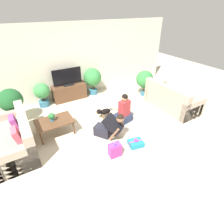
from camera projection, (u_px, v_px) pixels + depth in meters
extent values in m
plane|color=beige|center=(109.00, 127.00, 5.08)|extent=(16.00, 16.00, 0.00)
cube|color=beige|center=(72.00, 61.00, 6.33)|extent=(8.40, 0.06, 2.60)
cube|color=tan|center=(12.00, 143.00, 4.18)|extent=(0.91, 1.81, 0.45)
cube|color=tan|center=(24.00, 124.00, 4.11)|extent=(0.20, 1.81, 0.42)
cube|color=tan|center=(9.00, 123.00, 4.74)|extent=(0.91, 0.16, 0.63)
cube|color=tan|center=(15.00, 163.00, 3.53)|extent=(0.91, 0.16, 0.63)
cube|color=#9E4293|center=(14.00, 122.00, 4.26)|extent=(0.18, 0.34, 0.32)
cube|color=#E5566B|center=(16.00, 135.00, 3.84)|extent=(0.18, 0.34, 0.32)
cube|color=tan|center=(172.00, 102.00, 5.97)|extent=(0.91, 1.81, 0.45)
cube|color=tan|center=(166.00, 92.00, 5.59)|extent=(0.20, 1.81, 0.42)
cube|color=tan|center=(193.00, 110.00, 5.32)|extent=(0.91, 0.16, 0.63)
cube|color=tan|center=(155.00, 91.00, 6.53)|extent=(0.91, 0.16, 0.63)
cube|color=#E5566B|center=(170.00, 93.00, 5.71)|extent=(0.18, 0.34, 0.32)
cube|color=brown|center=(54.00, 121.00, 4.62)|extent=(0.97, 0.65, 0.03)
cylinder|color=brown|center=(41.00, 138.00, 4.35)|extent=(0.04, 0.04, 0.40)
cylinder|color=brown|center=(74.00, 128.00, 4.72)|extent=(0.04, 0.04, 0.40)
cylinder|color=brown|center=(37.00, 128.00, 4.74)|extent=(0.04, 0.04, 0.40)
cylinder|color=brown|center=(68.00, 119.00, 5.11)|extent=(0.04, 0.04, 0.40)
cube|color=brown|center=(69.00, 92.00, 6.49)|extent=(1.20, 0.46, 0.56)
cube|color=black|center=(68.00, 85.00, 6.33)|extent=(0.36, 0.20, 0.05)
cube|color=black|center=(67.00, 76.00, 6.17)|extent=(1.04, 0.03, 0.57)
cylinder|color=#336B84|center=(143.00, 93.00, 6.87)|extent=(0.21, 0.21, 0.19)
cylinder|color=brown|center=(144.00, 88.00, 6.77)|extent=(0.04, 0.04, 0.19)
sphere|color=#337F3D|center=(145.00, 79.00, 6.57)|extent=(0.64, 0.64, 0.64)
cylinder|color=#336B84|center=(17.00, 118.00, 5.23)|extent=(0.23, 0.23, 0.28)
cylinder|color=brown|center=(14.00, 112.00, 5.11)|extent=(0.04, 0.04, 0.20)
sphere|color=#1E5628|center=(11.00, 100.00, 4.91)|extent=(0.66, 0.66, 0.66)
cylinder|color=#336B84|center=(44.00, 103.00, 6.13)|extent=(0.36, 0.36, 0.20)
cylinder|color=brown|center=(43.00, 99.00, 6.04)|extent=(0.06, 0.06, 0.16)
sphere|color=#3D8E47|center=(42.00, 91.00, 5.88)|extent=(0.52, 0.52, 0.52)
cylinder|color=#336B84|center=(93.00, 91.00, 6.96)|extent=(0.31, 0.31, 0.21)
cylinder|color=brown|center=(93.00, 87.00, 6.85)|extent=(0.06, 0.06, 0.20)
sphere|color=#337F3D|center=(92.00, 77.00, 6.65)|extent=(0.67, 0.67, 0.67)
cube|color=#23232D|center=(103.00, 131.00, 4.72)|extent=(0.48, 0.53, 0.28)
cube|color=black|center=(113.00, 124.00, 4.45)|extent=(0.56, 0.61, 0.48)
sphere|color=#8E6647|center=(120.00, 119.00, 4.26)|extent=(0.20, 0.20, 0.20)
sphere|color=black|center=(120.00, 118.00, 4.25)|extent=(0.18, 0.18, 0.18)
cylinder|color=#8E6647|center=(114.00, 134.00, 4.41)|extent=(0.21, 0.27, 0.43)
cylinder|color=#8E6647|center=(119.00, 128.00, 4.63)|extent=(0.21, 0.27, 0.43)
cube|color=#283351|center=(122.00, 118.00, 5.30)|extent=(0.59, 0.50, 0.24)
cube|color=#AD3338|center=(124.00, 108.00, 5.07)|extent=(0.36, 0.26, 0.49)
sphere|color=tan|center=(125.00, 98.00, 4.91)|extent=(0.19, 0.19, 0.19)
sphere|color=black|center=(125.00, 97.00, 4.88)|extent=(0.18, 0.18, 0.18)
cylinder|color=tan|center=(122.00, 106.00, 5.31)|extent=(0.11, 0.27, 0.06)
cylinder|color=tan|center=(116.00, 109.00, 5.16)|extent=(0.11, 0.27, 0.06)
ellipsoid|color=black|center=(105.00, 111.00, 5.45)|extent=(0.37, 0.20, 0.18)
sphere|color=black|center=(99.00, 112.00, 5.35)|extent=(0.16, 0.16, 0.16)
sphere|color=olive|center=(97.00, 112.00, 5.33)|extent=(0.07, 0.07, 0.07)
cylinder|color=black|center=(111.00, 109.00, 5.50)|extent=(0.11, 0.04, 0.12)
cylinder|color=olive|center=(102.00, 115.00, 5.53)|extent=(0.04, 0.04, 0.11)
cylinder|color=olive|center=(103.00, 117.00, 5.45)|extent=(0.04, 0.04, 0.11)
cylinder|color=olive|center=(108.00, 114.00, 5.61)|extent=(0.04, 0.04, 0.11)
cylinder|color=olive|center=(109.00, 115.00, 5.53)|extent=(0.04, 0.04, 0.11)
cube|color=#CC3389|center=(115.00, 150.00, 4.06)|extent=(0.30, 0.21, 0.32)
cube|color=#3D51BC|center=(115.00, 150.00, 4.06)|extent=(0.29, 0.05, 0.33)
sphere|color=#3D51BC|center=(115.00, 144.00, 3.96)|extent=(0.07, 0.07, 0.07)
cube|color=teal|center=(136.00, 143.00, 4.40)|extent=(0.40, 0.36, 0.13)
cube|color=#CC3389|center=(136.00, 143.00, 4.40)|extent=(0.35, 0.10, 0.13)
sphere|color=#CC3389|center=(136.00, 140.00, 4.35)|extent=(0.10, 0.10, 0.10)
cube|color=white|center=(153.00, 126.00, 4.84)|extent=(0.27, 0.19, 0.35)
torus|color=#4C3823|center=(154.00, 120.00, 4.73)|extent=(0.19, 0.19, 0.01)
cylinder|color=silver|center=(54.00, 117.00, 4.70)|extent=(0.08, 0.08, 0.09)
torus|color=silver|center=(56.00, 116.00, 4.72)|extent=(0.06, 0.01, 0.06)
cylinder|color=#336B84|center=(52.00, 119.00, 4.60)|extent=(0.11, 0.11, 0.07)
sphere|color=#286B33|center=(51.00, 116.00, 4.55)|extent=(0.17, 0.17, 0.17)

